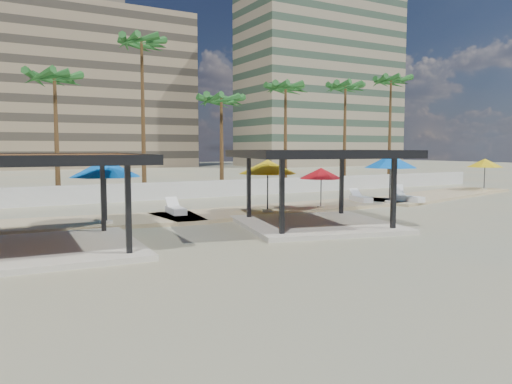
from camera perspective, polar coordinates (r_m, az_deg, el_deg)
ground at (r=21.82m, az=10.08°, el=-4.32°), size 200.00×200.00×0.00m
promenade at (r=29.11m, az=3.48°, el=-1.79°), size 44.45×7.97×0.24m
boundary_wall at (r=35.47m, az=-6.62°, el=0.29°), size 56.00×0.30×1.20m
building_mid at (r=96.81m, az=-19.18°, el=11.14°), size 38.00×16.00×30.40m
building_east at (r=104.02m, az=7.35°, el=12.60°), size 32.00×15.00×36.40m
pavilion_central at (r=22.44m, az=6.85°, el=1.25°), size 8.16×8.16×3.43m
pavilion_west at (r=18.27m, az=-23.25°, el=-0.19°), size 6.91×6.91×3.32m
umbrella_b at (r=26.08m, az=1.34°, el=2.88°), size 4.02×4.02×2.74m
umbrella_c at (r=28.04m, az=7.46°, el=2.12°), size 2.81×2.81×2.25m
umbrella_d at (r=31.44m, az=15.11°, el=3.39°), size 4.27×4.27×2.94m
umbrella_e at (r=44.10m, az=24.70°, el=3.02°), size 3.67×3.67×2.49m
umbrella_f at (r=22.94m, az=-16.86°, el=2.62°), size 3.62×3.62×2.86m
lounger_a at (r=25.88m, az=-9.17°, el=-2.02°), size 0.86×2.09×0.77m
lounger_b at (r=31.99m, az=11.85°, el=-0.73°), size 1.05×2.10×0.76m
lounger_c at (r=32.76m, az=16.94°, el=-0.69°), size 0.89×2.19×0.81m
lounger_d at (r=33.59m, az=15.94°, el=-0.48°), size 2.19×2.36×0.92m
palm_c at (r=35.24m, az=-22.03°, el=11.53°), size 3.00×3.00×8.86m
palm_d at (r=37.71m, az=-12.93°, el=15.58°), size 3.00×3.00×11.84m
palm_e at (r=38.92m, az=-3.98°, el=10.06°), size 3.00×3.00×8.03m
palm_f at (r=42.15m, az=3.41°, el=11.37°), size 3.00×3.00×9.33m
palm_g at (r=45.40m, az=10.18°, el=11.29°), size 3.00×3.00×9.71m
palm_h at (r=49.94m, az=15.16°, el=11.68°), size 3.00×3.00×10.70m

